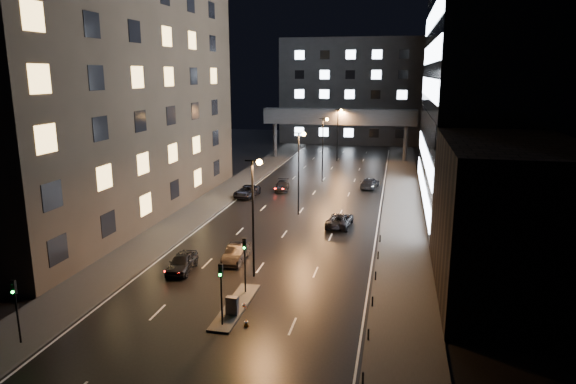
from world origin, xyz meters
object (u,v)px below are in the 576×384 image
at_px(utility_cabinet, 232,306).
at_px(car_away_a, 182,262).
at_px(car_away_d, 282,186).
at_px(car_toward_a, 340,220).
at_px(car_away_c, 247,191).
at_px(car_toward_b, 370,183).
at_px(car_away_b, 236,253).

bearing_deg(utility_cabinet, car_away_a, 136.62).
distance_m(car_away_d, utility_cabinet, 40.22).
xyz_separation_m(car_away_d, utility_cabinet, (5.34, -39.86, 0.12)).
bearing_deg(car_away_a, car_toward_a, 48.28).
relative_size(car_away_c, car_toward_b, 1.03).
height_order(car_away_b, car_away_d, car_away_b).
bearing_deg(car_away_a, car_toward_b, 63.62).
height_order(car_away_c, car_toward_b, car_toward_b).
height_order(car_away_c, utility_cabinet, car_away_c).
bearing_deg(car_away_a, car_away_c, 89.37).
xyz_separation_m(car_toward_a, utility_cabinet, (-5.00, -23.54, 0.05)).
relative_size(car_away_b, car_away_d, 0.99).
bearing_deg(car_away_c, car_away_b, -72.39).
xyz_separation_m(car_away_b, car_away_c, (-6.23, 24.48, -0.01)).
distance_m(car_away_a, car_toward_b, 39.57).
xyz_separation_m(car_away_b, car_toward_b, (10.24, 33.68, -0.00)).
height_order(car_away_a, car_toward_b, car_away_a).
xyz_separation_m(car_away_b, utility_cabinet, (3.07, -10.52, 0.03)).
bearing_deg(car_away_b, car_away_a, -142.36).
xyz_separation_m(car_away_a, car_away_c, (-2.35, 27.77, -0.04)).
xyz_separation_m(car_away_d, car_toward_b, (12.51, 4.34, 0.09)).
distance_m(car_away_a, car_away_b, 5.09).
distance_m(car_away_b, car_away_c, 25.26).
bearing_deg(utility_cabinet, car_away_c, 107.61).
distance_m(car_away_b, car_away_d, 29.43).
bearing_deg(car_away_c, car_toward_b, 32.49).
bearing_deg(car_toward_a, car_toward_b, -91.86).
bearing_deg(car_away_c, car_away_a, -81.85).
relative_size(car_away_a, car_away_b, 1.00).
bearing_deg(car_away_b, car_away_d, 91.84).
bearing_deg(car_toward_b, car_away_b, 80.80).
bearing_deg(car_away_d, car_away_c, -136.92).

